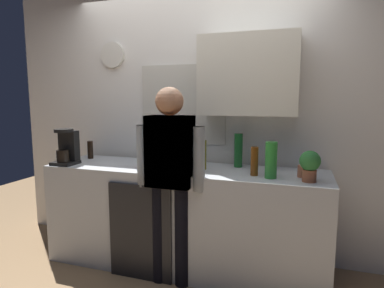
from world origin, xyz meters
The scene contains 16 objects.
ground_plane centered at (0.00, 0.00, 0.00)m, with size 8.00×8.00×0.00m, color #8C6D4C.
kitchen_counter centered at (0.00, 0.30, 0.45)m, with size 2.46×0.64×0.91m, color #B2B7BC.
dishwasher_panel centered at (-0.26, -0.03, 0.41)m, with size 0.56×0.02×0.82m, color black.
back_wall_assembly centered at (0.07, 0.70, 1.36)m, with size 4.06×0.42×2.60m.
coffee_maker centered at (-1.08, 0.13, 1.05)m, with size 0.20×0.20×0.33m.
bottle_green_wine centered at (0.45, 0.50, 1.06)m, with size 0.07×0.07×0.30m, color #195923.
bottle_red_vinegar centered at (-0.34, 0.18, 1.02)m, with size 0.06×0.06×0.22m, color maroon.
bottle_clear_soda centered at (0.76, 0.16, 1.05)m, with size 0.09×0.09×0.28m, color #2D8C33.
bottle_amber_beer centered at (0.63, 0.21, 1.02)m, with size 0.06×0.06×0.23m, color brown.
bottle_olive_oil centered at (0.18, 0.31, 1.03)m, with size 0.06×0.06×0.25m, color olive.
bottle_dark_sauce centered at (-1.05, 0.44, 1.00)m, with size 0.06×0.06×0.18m, color black.
cup_terracotta_mug centered at (1.00, 0.27, 0.95)m, with size 0.08×0.08×0.09m, color #B26647.
potted_plant centered at (1.04, 0.13, 1.04)m, with size 0.15×0.15×0.23m.
dish_soap centered at (-0.02, 0.53, 0.98)m, with size 0.06×0.06×0.18m.
person_at_sink centered at (0.00, 0.00, 0.95)m, with size 0.57×0.22×1.60m.
person_guest centered at (0.00, 0.00, 0.95)m, with size 0.57×0.22×1.60m.
Camera 1 is at (0.96, -2.34, 1.50)m, focal length 30.54 mm.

